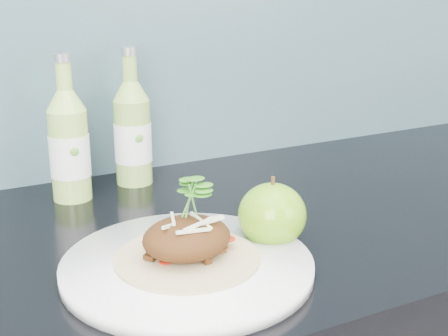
{
  "coord_description": "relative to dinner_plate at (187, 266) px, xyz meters",
  "views": [
    {
      "loc": [
        -0.29,
        0.97,
        1.24
      ],
      "look_at": [
        0.06,
        1.63,
        1.0
      ],
      "focal_mm": 50.0,
      "sensor_mm": 36.0,
      "label": 1
    }
  ],
  "objects": [
    {
      "name": "dinner_plate",
      "position": [
        0.0,
        0.0,
        0.0
      ],
      "size": [
        0.38,
        0.38,
        0.02
      ],
      "color": "white",
      "rests_on": "kitchen_counter"
    },
    {
      "name": "pork_taco",
      "position": [
        0.0,
        0.0,
        0.04
      ],
      "size": [
        0.17,
        0.17,
        0.1
      ],
      "color": "tan",
      "rests_on": "dinner_plate"
    },
    {
      "name": "green_apple",
      "position": [
        0.13,
        0.02,
        0.03
      ],
      "size": [
        0.11,
        0.11,
        0.09
      ],
      "rotation": [
        0.0,
        0.0,
        0.37
      ],
      "color": "#4C890E",
      "rests_on": "kitchen_counter"
    },
    {
      "name": "cider_bottle_left",
      "position": [
        -0.05,
        0.31,
        0.08
      ],
      "size": [
        0.06,
        0.06,
        0.22
      ],
      "rotation": [
        0.0,
        0.0,
        0.05
      ],
      "color": "#98C351",
      "rests_on": "kitchen_counter"
    },
    {
      "name": "cider_bottle_right",
      "position": [
        0.06,
        0.34,
        0.08
      ],
      "size": [
        0.06,
        0.06,
        0.22
      ],
      "rotation": [
        0.0,
        0.0,
        0.05
      ],
      "color": "#87B54B",
      "rests_on": "kitchen_counter"
    }
  ]
}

